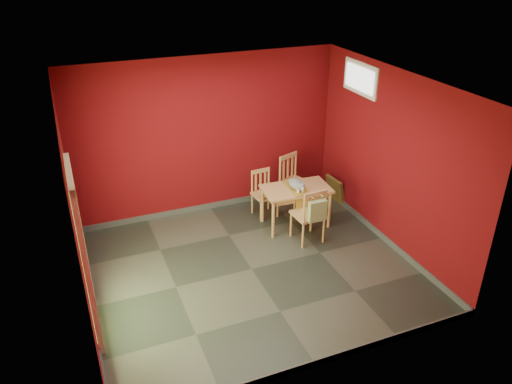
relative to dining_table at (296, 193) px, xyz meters
name	(u,v)px	position (x,y,z in m)	size (l,w,h in m)	color
ground	(252,269)	(-1.15, -0.92, -0.60)	(4.50, 4.50, 0.00)	#2D342D
room_shell	(252,266)	(-1.15, -0.92, -0.55)	(4.50, 4.50, 4.50)	#610A0F
doorway	(82,251)	(-3.38, -1.32, 0.53)	(0.06, 1.01, 2.13)	#B7D838
window	(360,78)	(1.08, 0.08, 1.75)	(0.05, 0.90, 0.50)	white
outlet_plate	(292,178)	(0.45, 1.07, -0.30)	(0.08, 0.01, 0.12)	silver
dining_table	(296,193)	(0.00, 0.00, 0.00)	(1.13, 0.71, 0.68)	tan
table_runner	(299,193)	(0.00, -0.10, 0.04)	(0.32, 0.61, 0.30)	olive
chair_far_left	(264,193)	(-0.35, 0.52, -0.18)	(0.41, 0.41, 0.81)	tan
chair_far_right	(293,181)	(0.25, 0.62, -0.11)	(0.57, 0.57, 0.95)	tan
chair_near	(309,214)	(-0.03, -0.54, -0.12)	(0.46, 0.46, 0.94)	tan
tote_bag	(317,211)	(-0.02, -0.76, 0.05)	(0.28, 0.17, 0.40)	#8A9F65
cat	(296,183)	(-0.02, -0.01, 0.19)	(0.22, 0.42, 0.21)	slate
picture_frame	(335,189)	(1.04, 0.49, -0.37)	(0.19, 0.47, 0.46)	brown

